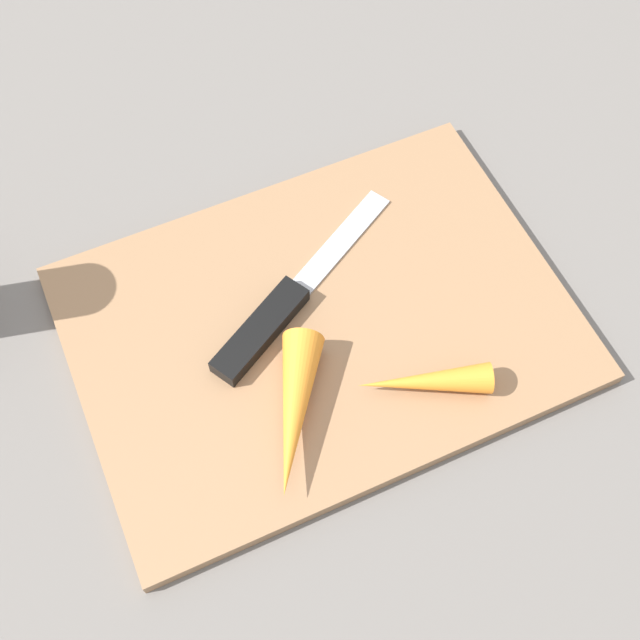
# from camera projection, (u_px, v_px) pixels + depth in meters

# --- Properties ---
(ground_plane) EXTENTS (1.40, 1.40, 0.00)m
(ground_plane) POSITION_uv_depth(u_px,v_px,m) (320.00, 328.00, 0.61)
(ground_plane) COLOR slate
(cutting_board) EXTENTS (0.36, 0.26, 0.01)m
(cutting_board) POSITION_uv_depth(u_px,v_px,m) (320.00, 324.00, 0.60)
(cutting_board) COLOR #99704C
(cutting_board) RESTS_ON ground_plane
(knife) EXTENTS (0.18, 0.12, 0.01)m
(knife) POSITION_uv_depth(u_px,v_px,m) (272.00, 318.00, 0.59)
(knife) COLOR #B7B7BC
(knife) RESTS_ON cutting_board
(carrot_short) EXTENTS (0.09, 0.05, 0.02)m
(carrot_short) POSITION_uv_depth(u_px,v_px,m) (424.00, 382.00, 0.56)
(carrot_short) COLOR orange
(carrot_short) RESTS_ON cutting_board
(carrot_long) EXTENTS (0.08, 0.11, 0.03)m
(carrot_long) POSITION_uv_depth(u_px,v_px,m) (294.00, 413.00, 0.55)
(carrot_long) COLOR orange
(carrot_long) RESTS_ON cutting_board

